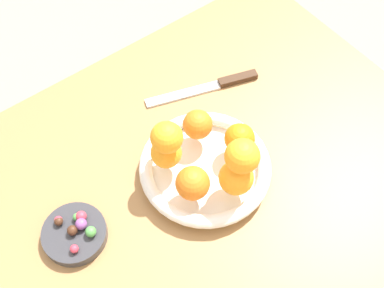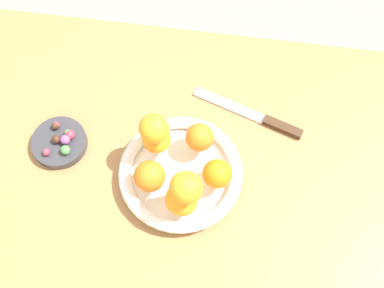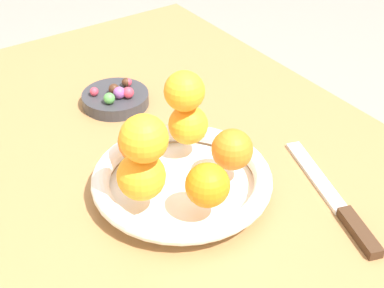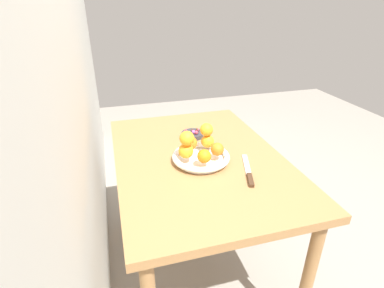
% 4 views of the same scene
% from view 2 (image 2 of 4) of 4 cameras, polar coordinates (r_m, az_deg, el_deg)
% --- Properties ---
extents(ground_plane, '(6.00, 6.00, 0.00)m').
position_cam_2_polar(ground_plane, '(1.74, -2.64, -12.23)').
color(ground_plane, gray).
extents(dining_table, '(1.10, 0.76, 0.74)m').
position_cam_2_polar(dining_table, '(1.11, -4.04, -4.91)').
color(dining_table, '#9E7042').
rests_on(dining_table, ground_plane).
extents(fruit_bowl, '(0.26, 0.26, 0.04)m').
position_cam_2_polar(fruit_bowl, '(1.00, -1.34, -3.49)').
color(fruit_bowl, white).
rests_on(fruit_bowl, dining_table).
extents(candy_dish, '(0.12, 0.12, 0.02)m').
position_cam_2_polar(candy_dish, '(1.08, -15.43, 0.15)').
color(candy_dish, '#333338').
rests_on(candy_dish, dining_table).
extents(orange_0, '(0.06, 0.06, 0.06)m').
position_cam_2_polar(orange_0, '(0.98, 0.91, 0.79)').
color(orange_0, orange).
rests_on(orange_0, fruit_bowl).
extents(orange_1, '(0.06, 0.06, 0.06)m').
position_cam_2_polar(orange_1, '(0.98, -3.99, 0.56)').
color(orange_1, orange).
rests_on(orange_1, fruit_bowl).
extents(orange_2, '(0.06, 0.06, 0.06)m').
position_cam_2_polar(orange_2, '(0.95, -5.34, -3.77)').
color(orange_2, orange).
rests_on(orange_2, fruit_bowl).
extents(orange_3, '(0.07, 0.07, 0.07)m').
position_cam_2_polar(orange_3, '(0.93, -1.22, -6.57)').
color(orange_3, orange).
rests_on(orange_3, fruit_bowl).
extents(orange_4, '(0.06, 0.06, 0.06)m').
position_cam_2_polar(orange_4, '(0.95, 2.98, -3.54)').
color(orange_4, orange).
rests_on(orange_4, fruit_bowl).
extents(orange_5, '(0.06, 0.06, 0.06)m').
position_cam_2_polar(orange_5, '(0.87, -0.71, -5.20)').
color(orange_5, orange).
rests_on(orange_5, orange_3).
extents(orange_6, '(0.06, 0.06, 0.06)m').
position_cam_2_polar(orange_6, '(0.93, -4.75, 1.86)').
color(orange_6, orange).
rests_on(orange_6, orange_1).
extents(candy_ball_0, '(0.02, 0.02, 0.02)m').
position_cam_2_polar(candy_ball_0, '(1.06, -16.82, -0.71)').
color(candy_ball_0, '#C6384C').
rests_on(candy_ball_0, candy_dish).
extents(candy_ball_1, '(0.02, 0.02, 0.02)m').
position_cam_2_polar(candy_ball_1, '(1.08, -15.89, 2.07)').
color(candy_ball_1, '#472819').
rests_on(candy_ball_1, candy_dish).
extents(candy_ball_2, '(0.02, 0.02, 0.02)m').
position_cam_2_polar(candy_ball_2, '(1.07, -14.50, 1.27)').
color(candy_ball_2, '#4C9947').
rests_on(candy_ball_2, candy_dish).
extents(candy_ball_3, '(0.02, 0.02, 0.02)m').
position_cam_2_polar(candy_ball_3, '(1.06, -14.81, 0.50)').
color(candy_ball_3, '#8C4C99').
rests_on(candy_ball_3, candy_dish).
extents(candy_ball_4, '(0.02, 0.02, 0.02)m').
position_cam_2_polar(candy_ball_4, '(1.06, -15.76, 0.56)').
color(candy_ball_4, '#472819').
rests_on(candy_ball_4, candy_dish).
extents(candy_ball_5, '(0.02, 0.02, 0.02)m').
position_cam_2_polar(candy_ball_5, '(1.06, -14.24, 1.08)').
color(candy_ball_5, '#C6384C').
rests_on(candy_ball_5, candy_dish).
extents(candy_ball_6, '(0.02, 0.02, 0.02)m').
position_cam_2_polar(candy_ball_6, '(1.08, -15.81, 2.18)').
color(candy_ball_6, '#C6384C').
rests_on(candy_ball_6, candy_dish).
extents(candy_ball_7, '(0.02, 0.02, 0.02)m').
position_cam_2_polar(candy_ball_7, '(1.05, -14.77, -0.68)').
color(candy_ball_7, '#4C9947').
rests_on(candy_ball_7, candy_dish).
extents(knife, '(0.25, 0.10, 0.01)m').
position_cam_2_polar(knife, '(1.09, 7.71, 3.23)').
color(knife, '#3F2819').
rests_on(knife, dining_table).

